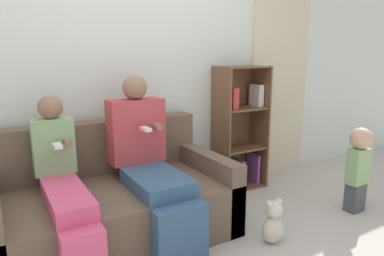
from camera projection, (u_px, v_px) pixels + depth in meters
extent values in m
cube|color=silver|center=(117.00, 65.00, 2.89)|extent=(10.00, 0.06, 2.55)
cube|color=beige|center=(279.00, 80.00, 3.82)|extent=(0.80, 0.04, 2.16)
cube|color=brown|center=(119.00, 218.00, 2.47)|extent=(1.71, 0.78, 0.41)
cube|color=brown|center=(99.00, 171.00, 2.82)|extent=(1.71, 0.17, 0.83)
cube|color=brown|center=(210.00, 187.00, 2.85)|extent=(0.13, 0.78, 0.56)
cube|color=#335170|center=(180.00, 236.00, 2.22)|extent=(0.37, 0.12, 0.41)
cube|color=#335170|center=(157.00, 182.00, 2.46)|extent=(0.37, 0.56, 0.11)
cube|color=#B73D42|center=(136.00, 131.00, 2.71)|extent=(0.43, 0.19, 0.50)
sphere|color=#8C664C|center=(135.00, 88.00, 2.64)|extent=(0.19, 0.19, 0.19)
cylinder|color=#8C664C|center=(157.00, 126.00, 2.64)|extent=(0.05, 0.10, 0.05)
cube|color=white|center=(146.00, 129.00, 2.53)|extent=(0.05, 0.12, 0.02)
cube|color=#DB4C75|center=(67.00, 198.00, 2.18)|extent=(0.24, 0.63, 0.11)
cube|color=#84AD70|center=(54.00, 146.00, 2.44)|extent=(0.28, 0.13, 0.40)
sphere|color=#8C664C|center=(50.00, 107.00, 2.38)|extent=(0.17, 0.17, 0.17)
cylinder|color=#8C664C|center=(68.00, 143.00, 2.38)|extent=(0.05, 0.10, 0.05)
cube|color=white|center=(57.00, 146.00, 2.29)|extent=(0.05, 0.12, 0.02)
cube|color=#47474C|center=(355.00, 197.00, 3.01)|extent=(0.15, 0.11, 0.26)
cube|color=#84AD70|center=(358.00, 166.00, 2.95)|extent=(0.19, 0.11, 0.31)
sphere|color=tan|center=(361.00, 139.00, 2.90)|extent=(0.19, 0.19, 0.19)
cube|color=brown|center=(221.00, 131.00, 3.34)|extent=(0.02, 0.32, 1.25)
cube|color=brown|center=(259.00, 126.00, 3.59)|extent=(0.02, 0.32, 1.25)
cube|color=brown|center=(232.00, 126.00, 3.59)|extent=(0.51, 0.02, 1.25)
cube|color=brown|center=(239.00, 186.00, 3.59)|extent=(0.48, 0.28, 0.02)
cube|color=brown|center=(240.00, 148.00, 3.51)|extent=(0.48, 0.28, 0.02)
cube|color=brown|center=(241.00, 109.00, 3.42)|extent=(0.48, 0.28, 0.02)
cube|color=brown|center=(242.00, 67.00, 3.34)|extent=(0.48, 0.28, 0.02)
cube|color=#934CA3|center=(253.00, 168.00, 3.65)|extent=(0.03, 0.18, 0.31)
cube|color=#C63838|center=(231.00, 98.00, 3.33)|extent=(0.07, 0.17, 0.21)
cube|color=#333338|center=(239.00, 176.00, 3.57)|extent=(0.05, 0.18, 0.19)
cube|color=#934CA3|center=(238.00, 173.00, 3.55)|extent=(0.05, 0.18, 0.28)
cube|color=beige|center=(256.00, 95.00, 3.49)|extent=(0.06, 0.16, 0.22)
ellipsoid|color=beige|center=(273.00, 229.00, 2.50)|extent=(0.17, 0.14, 0.21)
sphere|color=beige|center=(274.00, 209.00, 2.47)|extent=(0.13, 0.13, 0.13)
sphere|color=beige|center=(270.00, 204.00, 2.44)|extent=(0.05, 0.05, 0.05)
sphere|color=beige|center=(279.00, 201.00, 2.48)|extent=(0.05, 0.05, 0.05)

